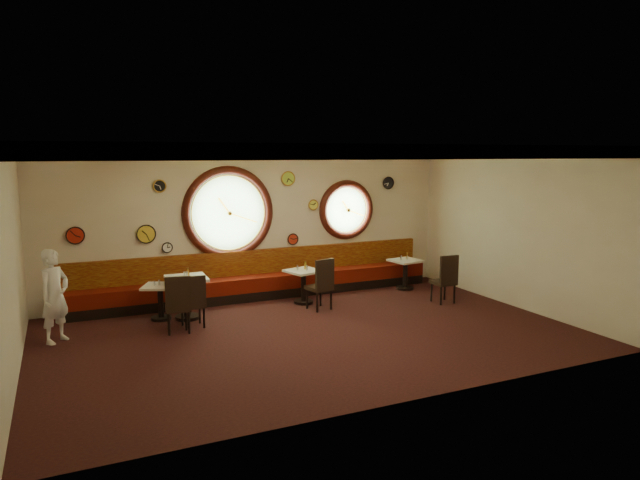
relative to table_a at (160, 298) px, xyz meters
The scene contains 48 objects.
floor 3.00m from the table_a, 41.44° to the right, with size 9.00×6.00×0.00m, color black.
ceiling 4.07m from the table_a, 41.44° to the right, with size 9.00×6.00×0.02m, color gold.
wall_back 2.72m from the table_a, 24.99° to the left, with size 9.00×0.02×3.20m, color beige.
wall_front 5.57m from the table_a, 65.86° to the right, with size 9.00×0.02×3.20m, color beige.
wall_left 3.23m from the table_a, 139.22° to the right, with size 0.02×6.00×3.20m, color beige.
wall_right 7.10m from the table_a, 16.28° to the right, with size 0.02×6.00×3.20m, color beige.
molding_back 3.63m from the table_a, 23.92° to the left, with size 9.00×0.10×0.18m, color #370F0A.
molding_front 6.03m from the table_a, 65.65° to the right, with size 9.00×0.10×0.18m, color #370F0A.
molding_left 4.01m from the table_a, 138.59° to the right, with size 0.10×6.00×0.18m, color #370F0A.
molding_right 7.46m from the table_a, 16.39° to the right, with size 0.10×6.00×0.18m, color #370F0A.
banquette_base 2.37m from the table_a, 18.79° to the left, with size 8.00×0.55×0.20m, color black.
banquette_seat 2.35m from the table_a, 18.79° to the left, with size 8.00×0.55×0.30m, color #581007.
banquette_back 2.45m from the table_a, 23.71° to the left, with size 8.00×0.10×0.55m, color #641007.
porthole_left_glass 2.40m from the table_a, 32.42° to the left, with size 1.66×1.66×0.02m, color #80B66D.
porthole_left_frame 2.39m from the table_a, 32.05° to the left, with size 1.98×1.98×0.18m, color #370F0A.
porthole_left_ring 2.38m from the table_a, 31.28° to the left, with size 1.61×1.61×0.03m, color gold.
porthole_right_glass 4.75m from the table_a, 13.13° to the left, with size 1.10×1.10×0.02m, color #80B66D.
porthole_right_frame 4.75m from the table_a, 12.94° to the left, with size 1.38×1.38×0.18m, color #370F0A.
porthole_right_ring 4.74m from the table_a, 12.57° to the left, with size 1.09×1.09×0.03m, color gold.
wall_clock_0 2.04m from the table_a, 144.09° to the left, with size 0.32×0.32×0.03m, color red.
wall_clock_1 2.27m from the table_a, 77.34° to the left, with size 0.24×0.24×0.03m, color black.
wall_clock_2 3.79m from the table_a, 18.53° to the left, with size 0.30×0.30×0.03m, color #B9DF45.
wall_clock_3 3.32m from the table_a, 17.96° to the left, with size 0.24×0.24×0.03m, color red.
wall_clock_4 1.31m from the table_a, 71.99° to the left, with size 0.20×0.20×0.03m, color white.
wall_clock_5 4.01m from the table_a, 15.58° to the left, with size 0.22×0.22×0.03m, color #F6FD54.
wall_clock_6 5.95m from the table_a, 10.23° to the left, with size 0.28×0.28×0.03m, color black.
wall_clock_7 1.47m from the table_a, 94.36° to the left, with size 0.36×0.36×0.03m, color yellow.
table_a is the anchor object (origin of this frame).
table_b 0.50m from the table_a, 18.70° to the right, with size 0.76×0.76×0.81m.
table_c 2.90m from the table_a, ahead, with size 0.79×0.79×0.71m.
table_d 5.51m from the table_a, ahead, with size 0.71×0.71×0.69m.
chair_a 1.01m from the table_a, 81.57° to the right, with size 0.49×0.49×0.63m.
chair_b 0.92m from the table_a, 60.32° to the right, with size 0.41×0.41×0.60m.
chair_c 3.10m from the table_a, 12.39° to the right, with size 0.52×0.52×0.64m.
chair_d 5.72m from the table_a, 12.90° to the right, with size 0.43×0.43×0.63m.
condiment_a_salt 0.30m from the table_a, behind, with size 0.03×0.03×0.09m, color silver.
condiment_b_salt 0.63m from the table_a, 15.25° to the right, with size 0.03×0.03×0.10m, color silver.
condiment_c_salt 2.80m from the table_a, ahead, with size 0.04×0.04×0.11m, color silver.
condiment_d_salt 5.39m from the table_a, ahead, with size 0.04×0.04×0.11m, color silver.
condiment_a_pepper 0.30m from the table_a, 165.21° to the right, with size 0.04×0.04×0.10m, color silver.
condiment_b_pepper 0.67m from the table_a, 24.20° to the right, with size 0.04×0.04×0.11m, color silver.
condiment_c_pepper 2.97m from the table_a, ahead, with size 0.04×0.04×0.10m, color #B9B9BD.
condiment_d_pepper 5.57m from the table_a, ahead, with size 0.03×0.03×0.09m, color silver.
condiment_a_bottle 0.35m from the table_a, 27.70° to the left, with size 0.04×0.04×0.14m, color orange.
condiment_b_bottle 0.70m from the table_a, ahead, with size 0.05×0.05×0.15m, color gold.
condiment_c_bottle 2.99m from the table_a, ahead, with size 0.05×0.05×0.17m, color gold.
condiment_d_bottle 5.61m from the table_a, ahead, with size 0.05×0.05×0.15m, color gold.
waiter 1.91m from the table_a, 161.45° to the right, with size 0.57×0.37×1.56m, color white.
Camera 1 is at (-3.82, -8.72, 3.09)m, focal length 32.00 mm.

